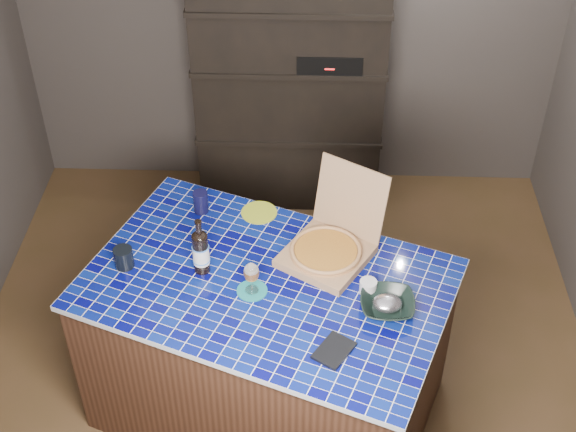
{
  "coord_description": "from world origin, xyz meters",
  "views": [
    {
      "loc": [
        0.15,
        -2.97,
        3.53
      ],
      "look_at": [
        0.05,
        0.0,
        1.05
      ],
      "focal_mm": 50.0,
      "sensor_mm": 36.0,
      "label": 1
    }
  ],
  "objects_px": {
    "mead_bottle": "(201,251)",
    "wine_glass": "(251,273)",
    "pizza_box": "(328,248)",
    "dvd_case": "(334,351)",
    "kitchen_island": "(268,347)",
    "bowl": "(387,305)"
  },
  "relations": [
    {
      "from": "pizza_box",
      "to": "dvd_case",
      "type": "xyz_separation_m",
      "value": [
        0.02,
        -0.59,
        -0.05
      ]
    },
    {
      "from": "pizza_box",
      "to": "mead_bottle",
      "type": "xyz_separation_m",
      "value": [
        -0.59,
        -0.11,
        0.06
      ]
    },
    {
      "from": "pizza_box",
      "to": "mead_bottle",
      "type": "relative_size",
      "value": 1.9
    },
    {
      "from": "wine_glass",
      "to": "dvd_case",
      "type": "relative_size",
      "value": 0.92
    },
    {
      "from": "mead_bottle",
      "to": "dvd_case",
      "type": "height_order",
      "value": "mead_bottle"
    },
    {
      "from": "wine_glass",
      "to": "dvd_case",
      "type": "bearing_deg",
      "value": -43.02
    },
    {
      "from": "kitchen_island",
      "to": "bowl",
      "type": "relative_size",
      "value": 7.89
    },
    {
      "from": "pizza_box",
      "to": "bowl",
      "type": "height_order",
      "value": "pizza_box"
    },
    {
      "from": "pizza_box",
      "to": "dvd_case",
      "type": "relative_size",
      "value": 3.26
    },
    {
      "from": "pizza_box",
      "to": "wine_glass",
      "type": "bearing_deg",
      "value": -113.22
    },
    {
      "from": "pizza_box",
      "to": "wine_glass",
      "type": "xyz_separation_m",
      "value": [
        -0.35,
        -0.25,
        0.06
      ]
    },
    {
      "from": "pizza_box",
      "to": "wine_glass",
      "type": "height_order",
      "value": "pizza_box"
    },
    {
      "from": "pizza_box",
      "to": "mead_bottle",
      "type": "bearing_deg",
      "value": -137.61
    },
    {
      "from": "wine_glass",
      "to": "bowl",
      "type": "xyz_separation_m",
      "value": [
        0.61,
        -0.09,
        -0.09
      ]
    },
    {
      "from": "wine_glass",
      "to": "mead_bottle",
      "type": "bearing_deg",
      "value": 151.46
    },
    {
      "from": "mead_bottle",
      "to": "wine_glass",
      "type": "xyz_separation_m",
      "value": [
        0.24,
        -0.13,
        -0.0
      ]
    },
    {
      "from": "pizza_box",
      "to": "wine_glass",
      "type": "relative_size",
      "value": 3.56
    },
    {
      "from": "kitchen_island",
      "to": "dvd_case",
      "type": "relative_size",
      "value": 10.92
    },
    {
      "from": "mead_bottle",
      "to": "wine_glass",
      "type": "height_order",
      "value": "mead_bottle"
    },
    {
      "from": "dvd_case",
      "to": "pizza_box",
      "type": "bearing_deg",
      "value": 124.88
    },
    {
      "from": "kitchen_island",
      "to": "pizza_box",
      "type": "xyz_separation_m",
      "value": [
        0.29,
        0.19,
        0.51
      ]
    },
    {
      "from": "kitchen_island",
      "to": "pizza_box",
      "type": "relative_size",
      "value": 3.35
    }
  ]
}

